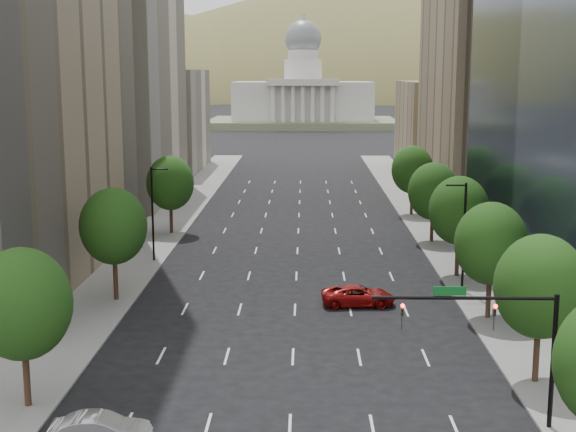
# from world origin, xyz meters

# --- Properties ---
(sidewalk_left) EXTENTS (6.00, 200.00, 0.15)m
(sidewalk_left) POSITION_xyz_m (-15.50, 60.00, 0.07)
(sidewalk_left) COLOR slate
(sidewalk_left) RESTS_ON ground
(sidewalk_right) EXTENTS (6.00, 200.00, 0.15)m
(sidewalk_right) POSITION_xyz_m (15.50, 60.00, 0.07)
(sidewalk_right) COLOR slate
(sidewalk_right) RESTS_ON ground
(midrise_cream_left) EXTENTS (14.00, 30.00, 35.00)m
(midrise_cream_left) POSITION_xyz_m (-25.00, 103.00, 17.50)
(midrise_cream_left) COLOR beige
(midrise_cream_left) RESTS_ON ground
(filler_left) EXTENTS (14.00, 26.00, 18.00)m
(filler_left) POSITION_xyz_m (-25.00, 136.00, 9.00)
(filler_left) COLOR beige
(filler_left) RESTS_ON ground
(parking_tan_right) EXTENTS (14.00, 30.00, 30.00)m
(parking_tan_right) POSITION_xyz_m (25.00, 100.00, 15.00)
(parking_tan_right) COLOR #8C7759
(parking_tan_right) RESTS_ON ground
(filler_right) EXTENTS (14.00, 26.00, 16.00)m
(filler_right) POSITION_xyz_m (25.00, 133.00, 8.00)
(filler_right) COLOR #8C7759
(filler_right) RESTS_ON ground
(tree_right_1) EXTENTS (5.20, 5.20, 8.75)m
(tree_right_1) POSITION_xyz_m (14.00, 36.00, 5.75)
(tree_right_1) COLOR #382316
(tree_right_1) RESTS_ON ground
(tree_right_2) EXTENTS (5.20, 5.20, 8.61)m
(tree_right_2) POSITION_xyz_m (14.00, 48.00, 5.60)
(tree_right_2) COLOR #382316
(tree_right_2) RESTS_ON ground
(tree_right_3) EXTENTS (5.20, 5.20, 8.89)m
(tree_right_3) POSITION_xyz_m (14.00, 60.00, 5.89)
(tree_right_3) COLOR #382316
(tree_right_3) RESTS_ON ground
(tree_right_4) EXTENTS (5.20, 5.20, 8.46)m
(tree_right_4) POSITION_xyz_m (14.00, 74.00, 5.46)
(tree_right_4) COLOR #382316
(tree_right_4) RESTS_ON ground
(tree_right_5) EXTENTS (5.20, 5.20, 8.75)m
(tree_right_5) POSITION_xyz_m (14.00, 90.00, 5.75)
(tree_right_5) COLOR #382316
(tree_right_5) RESTS_ON ground
(tree_left_0) EXTENTS (5.20, 5.20, 8.75)m
(tree_left_0) POSITION_xyz_m (-14.00, 32.00, 5.75)
(tree_left_0) COLOR #382316
(tree_left_0) RESTS_ON ground
(tree_left_1) EXTENTS (5.20, 5.20, 8.97)m
(tree_left_1) POSITION_xyz_m (-14.00, 52.00, 5.96)
(tree_left_1) COLOR #382316
(tree_left_1) RESTS_ON ground
(tree_left_2) EXTENTS (5.20, 5.20, 8.68)m
(tree_left_2) POSITION_xyz_m (-14.00, 78.00, 5.68)
(tree_left_2) COLOR #382316
(tree_left_2) RESTS_ON ground
(streetlight_rn) EXTENTS (1.70, 0.20, 9.00)m
(streetlight_rn) POSITION_xyz_m (13.44, 55.00, 4.84)
(streetlight_rn) COLOR black
(streetlight_rn) RESTS_ON ground
(streetlight_ln) EXTENTS (1.70, 0.20, 9.00)m
(streetlight_ln) POSITION_xyz_m (-13.44, 65.00, 4.84)
(streetlight_ln) COLOR black
(streetlight_ln) RESTS_ON ground
(traffic_signal) EXTENTS (9.12, 0.40, 7.38)m
(traffic_signal) POSITION_xyz_m (10.53, 30.00, 5.17)
(traffic_signal) COLOR black
(traffic_signal) RESTS_ON ground
(capitol) EXTENTS (60.00, 40.00, 35.20)m
(capitol) POSITION_xyz_m (0.00, 249.71, 8.58)
(capitol) COLOR #596647
(capitol) RESTS_ON ground
(foothills) EXTENTS (720.00, 413.00, 263.00)m
(foothills) POSITION_xyz_m (34.67, 599.39, -37.78)
(foothills) COLOR olive
(foothills) RESTS_ON ground
(car_silver) EXTENTS (4.90, 1.97, 1.58)m
(car_silver) POSITION_xyz_m (-9.00, 27.70, 0.79)
(car_silver) COLOR #A9A9AE
(car_silver) RESTS_ON ground
(car_red_far) EXTENTS (5.77, 2.97, 1.56)m
(car_red_far) POSITION_xyz_m (4.83, 51.25, 0.78)
(car_red_far) COLOR maroon
(car_red_far) RESTS_ON ground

